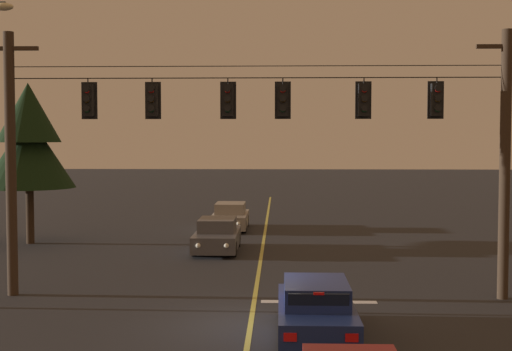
{
  "coord_description": "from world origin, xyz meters",
  "views": [
    {
      "loc": [
        0.74,
        -17.91,
        4.81
      ],
      "look_at": [
        0.0,
        4.21,
        3.63
      ],
      "focal_mm": 49.56,
      "sensor_mm": 36.0,
      "label": 1
    }
  ],
  "objects_px": {
    "traffic_light_leftmost": "(88,100)",
    "car_waiting_near_lane": "(316,311)",
    "traffic_light_centre": "(228,100)",
    "car_oncoming_lead": "(217,236)",
    "traffic_light_far_right": "(437,100)",
    "traffic_light_rightmost": "(364,100)",
    "tree_verge_near": "(29,141)",
    "traffic_light_right_inner": "(283,100)",
    "car_oncoming_trailing": "(230,217)",
    "traffic_light_left_inner": "(152,100)"
  },
  "relations": [
    {
      "from": "traffic_light_leftmost",
      "to": "car_waiting_near_lane",
      "type": "distance_m",
      "value": 9.51
    },
    {
      "from": "traffic_light_centre",
      "to": "car_oncoming_lead",
      "type": "xyz_separation_m",
      "value": [
        -1.1,
        8.6,
        -5.29
      ]
    },
    {
      "from": "traffic_light_far_right",
      "to": "traffic_light_rightmost",
      "type": "bearing_deg",
      "value": 180.0
    },
    {
      "from": "car_waiting_near_lane",
      "to": "tree_verge_near",
      "type": "height_order",
      "value": "tree_verge_near"
    },
    {
      "from": "car_oncoming_lead",
      "to": "car_waiting_near_lane",
      "type": "bearing_deg",
      "value": -74.7
    },
    {
      "from": "traffic_light_centre",
      "to": "traffic_light_right_inner",
      "type": "height_order",
      "value": "same"
    },
    {
      "from": "traffic_light_right_inner",
      "to": "traffic_light_far_right",
      "type": "relative_size",
      "value": 1.0
    },
    {
      "from": "traffic_light_right_inner",
      "to": "car_oncoming_trailing",
      "type": "distance_m",
      "value": 16.82
    },
    {
      "from": "car_oncoming_trailing",
      "to": "tree_verge_near",
      "type": "bearing_deg",
      "value": -149.02
    },
    {
      "from": "car_oncoming_lead",
      "to": "traffic_light_centre",
      "type": "bearing_deg",
      "value": -82.73
    },
    {
      "from": "traffic_light_far_right",
      "to": "tree_verge_near",
      "type": "relative_size",
      "value": 0.17
    },
    {
      "from": "traffic_light_right_inner",
      "to": "car_waiting_near_lane",
      "type": "relative_size",
      "value": 0.28
    },
    {
      "from": "traffic_light_leftmost",
      "to": "traffic_light_far_right",
      "type": "distance_m",
      "value": 10.4
    },
    {
      "from": "traffic_light_leftmost",
      "to": "car_oncoming_lead",
      "type": "distance_m",
      "value": 10.57
    },
    {
      "from": "tree_verge_near",
      "to": "traffic_light_right_inner",
      "type": "bearing_deg",
      "value": -42.49
    },
    {
      "from": "traffic_light_far_right",
      "to": "car_oncoming_lead",
      "type": "bearing_deg",
      "value": 130.28
    },
    {
      "from": "traffic_light_right_inner",
      "to": "car_oncoming_trailing",
      "type": "height_order",
      "value": "traffic_light_right_inner"
    },
    {
      "from": "traffic_light_right_inner",
      "to": "traffic_light_rightmost",
      "type": "xyz_separation_m",
      "value": [
        2.41,
        0.0,
        0.0
      ]
    },
    {
      "from": "traffic_light_centre",
      "to": "traffic_light_rightmost",
      "type": "xyz_separation_m",
      "value": [
        4.05,
        0.0,
        0.0
      ]
    },
    {
      "from": "car_oncoming_trailing",
      "to": "traffic_light_far_right",
      "type": "bearing_deg",
      "value": -65.33
    },
    {
      "from": "traffic_light_right_inner",
      "to": "traffic_light_rightmost",
      "type": "relative_size",
      "value": 1.0
    },
    {
      "from": "traffic_light_left_inner",
      "to": "car_waiting_near_lane",
      "type": "bearing_deg",
      "value": -42.29
    },
    {
      "from": "traffic_light_left_inner",
      "to": "car_oncoming_trailing",
      "type": "distance_m",
      "value": 16.65
    },
    {
      "from": "traffic_light_leftmost",
      "to": "traffic_light_right_inner",
      "type": "xyz_separation_m",
      "value": [
        5.85,
        0.0,
        0.0
      ]
    },
    {
      "from": "traffic_light_left_inner",
      "to": "traffic_light_rightmost",
      "type": "distance_m",
      "value": 6.32
    },
    {
      "from": "traffic_light_leftmost",
      "to": "tree_verge_near",
      "type": "height_order",
      "value": "tree_verge_near"
    },
    {
      "from": "car_waiting_near_lane",
      "to": "car_oncoming_lead",
      "type": "xyz_separation_m",
      "value": [
        -3.52,
        12.88,
        -0.0
      ]
    },
    {
      "from": "traffic_light_left_inner",
      "to": "traffic_light_far_right",
      "type": "bearing_deg",
      "value": 0.0
    },
    {
      "from": "tree_verge_near",
      "to": "traffic_light_leftmost",
      "type": "bearing_deg",
      "value": -61.93
    },
    {
      "from": "car_oncoming_trailing",
      "to": "traffic_light_right_inner",
      "type": "bearing_deg",
      "value": -80.34
    },
    {
      "from": "traffic_light_left_inner",
      "to": "car_waiting_near_lane",
      "type": "distance_m",
      "value": 8.27
    },
    {
      "from": "car_waiting_near_lane",
      "to": "tree_verge_near",
      "type": "bearing_deg",
      "value": 129.65
    },
    {
      "from": "traffic_light_far_right",
      "to": "car_waiting_near_lane",
      "type": "distance_m",
      "value": 7.78
    },
    {
      "from": "traffic_light_right_inner",
      "to": "traffic_light_centre",
      "type": "bearing_deg",
      "value": 180.0
    },
    {
      "from": "car_oncoming_trailing",
      "to": "traffic_light_leftmost",
      "type": "bearing_deg",
      "value": -101.4
    },
    {
      "from": "traffic_light_right_inner",
      "to": "traffic_light_far_right",
      "type": "height_order",
      "value": "same"
    },
    {
      "from": "car_waiting_near_lane",
      "to": "car_oncoming_trailing",
      "type": "xyz_separation_m",
      "value": [
        -3.47,
        20.02,
        -0.0
      ]
    },
    {
      "from": "traffic_light_left_inner",
      "to": "traffic_light_rightmost",
      "type": "bearing_deg",
      "value": 0.0
    },
    {
      "from": "car_waiting_near_lane",
      "to": "traffic_light_right_inner",
      "type": "bearing_deg",
      "value": 100.41
    },
    {
      "from": "traffic_light_right_inner",
      "to": "tree_verge_near",
      "type": "bearing_deg",
      "value": 137.51
    },
    {
      "from": "traffic_light_leftmost",
      "to": "tree_verge_near",
      "type": "bearing_deg",
      "value": 118.07
    },
    {
      "from": "car_waiting_near_lane",
      "to": "car_oncoming_trailing",
      "type": "height_order",
      "value": "same"
    },
    {
      "from": "traffic_light_far_right",
      "to": "traffic_light_centre",
      "type": "bearing_deg",
      "value": 180.0
    },
    {
      "from": "traffic_light_centre",
      "to": "tree_verge_near",
      "type": "distance_m",
      "value": 14.41
    },
    {
      "from": "car_waiting_near_lane",
      "to": "car_oncoming_lead",
      "type": "relative_size",
      "value": 0.98
    },
    {
      "from": "traffic_light_left_inner",
      "to": "tree_verge_near",
      "type": "relative_size",
      "value": 0.17
    },
    {
      "from": "car_oncoming_lead",
      "to": "traffic_light_left_inner",
      "type": "bearing_deg",
      "value": -97.79
    },
    {
      "from": "traffic_light_leftmost",
      "to": "car_oncoming_lead",
      "type": "relative_size",
      "value": 0.28
    },
    {
      "from": "traffic_light_centre",
      "to": "car_waiting_near_lane",
      "type": "relative_size",
      "value": 0.28
    },
    {
      "from": "traffic_light_right_inner",
      "to": "car_waiting_near_lane",
      "type": "distance_m",
      "value": 6.85
    }
  ]
}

